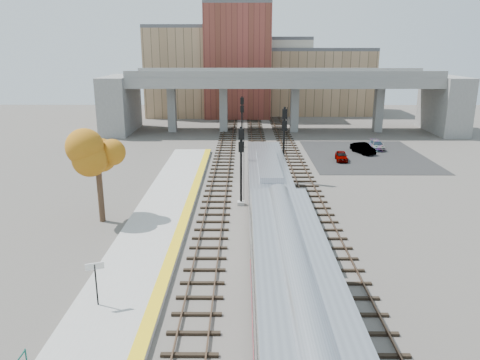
# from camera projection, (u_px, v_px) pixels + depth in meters

# --- Properties ---
(ground) EXTENTS (160.00, 160.00, 0.00)m
(ground) POSITION_uv_depth(u_px,v_px,m) (257.00, 253.00, 30.04)
(ground) COLOR #47423D
(ground) RESTS_ON ground
(platform) EXTENTS (4.50, 60.00, 0.35)m
(platform) POSITION_uv_depth(u_px,v_px,m) (145.00, 250.00, 30.04)
(platform) COLOR #9E9E99
(platform) RESTS_ON ground
(yellow_strip) EXTENTS (0.70, 60.00, 0.01)m
(yellow_strip) POSITION_uv_depth(u_px,v_px,m) (174.00, 248.00, 29.98)
(yellow_strip) COLOR yellow
(yellow_strip) RESTS_ON platform
(tracks) EXTENTS (10.70, 95.00, 0.25)m
(tracks) POSITION_uv_depth(u_px,v_px,m) (264.00, 193.00, 42.03)
(tracks) COLOR black
(tracks) RESTS_ON ground
(overpass) EXTENTS (54.00, 12.00, 9.50)m
(overpass) POSITION_uv_depth(u_px,v_px,m) (281.00, 94.00, 71.68)
(overpass) COLOR slate
(overpass) RESTS_ON ground
(buildings_far) EXTENTS (43.00, 21.00, 20.60)m
(buildings_far) POSITION_uv_depth(u_px,v_px,m) (254.00, 73.00, 91.89)
(buildings_far) COLOR tan
(buildings_far) RESTS_ON ground
(parking_lot) EXTENTS (14.00, 18.00, 0.04)m
(parking_lot) POSITION_uv_depth(u_px,v_px,m) (366.00, 156.00, 56.86)
(parking_lot) COLOR black
(parking_lot) RESTS_ON ground
(locomotive) EXTENTS (3.02, 19.05, 4.10)m
(locomotive) POSITION_uv_depth(u_px,v_px,m) (268.00, 187.00, 36.28)
(locomotive) COLOR #A8AAB2
(locomotive) RESTS_ON ground
(signal_mast_near) EXTENTS (0.60, 0.64, 6.62)m
(signal_mast_near) POSITION_uv_depth(u_px,v_px,m) (241.00, 168.00, 38.27)
(signal_mast_near) COLOR #9E9E99
(signal_mast_near) RESTS_ON ground
(signal_mast_mid) EXTENTS (0.60, 0.64, 7.27)m
(signal_mast_mid) POSITION_uv_depth(u_px,v_px,m) (284.00, 145.00, 45.21)
(signal_mast_mid) COLOR #9E9E99
(signal_mast_mid) RESTS_ON ground
(signal_mast_far) EXTENTS (0.60, 0.64, 6.64)m
(signal_mast_far) POSITION_uv_depth(u_px,v_px,m) (242.00, 123.00, 60.94)
(signal_mast_far) COLOR #9E9E99
(signal_mast_far) RESTS_ON ground
(station_sign) EXTENTS (0.86, 0.37, 2.27)m
(station_sign) POSITION_uv_depth(u_px,v_px,m) (95.00, 275.00, 22.93)
(station_sign) COLOR black
(station_sign) RESTS_ON platform
(tree) EXTENTS (3.60, 3.60, 7.01)m
(tree) POSITION_uv_depth(u_px,v_px,m) (97.00, 154.00, 34.13)
(tree) COLOR #382619
(tree) RESTS_ON ground
(car_a) EXTENTS (1.62, 3.35, 1.10)m
(car_a) POSITION_uv_depth(u_px,v_px,m) (341.00, 156.00, 54.12)
(car_a) COLOR #99999E
(car_a) RESTS_ON parking_lot
(car_b) EXTENTS (2.59, 4.10, 1.27)m
(car_b) POSITION_uv_depth(u_px,v_px,m) (363.00, 148.00, 57.89)
(car_b) COLOR #99999E
(car_b) RESTS_ON parking_lot
(car_c) EXTENTS (1.69, 3.85, 1.10)m
(car_c) POSITION_uv_depth(u_px,v_px,m) (377.00, 145.00, 60.13)
(car_c) COLOR #99999E
(car_c) RESTS_ON parking_lot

